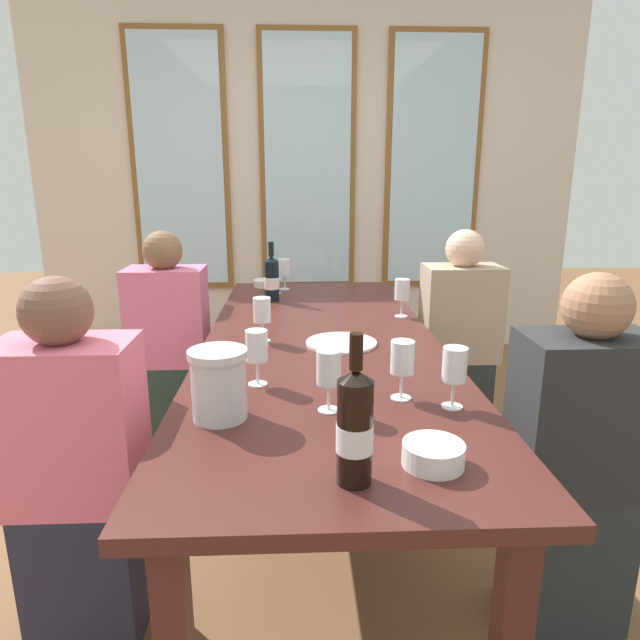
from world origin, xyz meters
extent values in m
plane|color=brown|center=(0.00, 0.00, 0.00)|extent=(12.00, 12.00, 0.00)
cube|color=beige|center=(0.00, 2.28, 1.45)|extent=(4.11, 0.06, 2.90)
cube|color=brown|center=(-0.95, 2.24, 1.45)|extent=(0.72, 0.03, 1.88)
cube|color=silver|center=(-0.95, 2.22, 1.45)|extent=(0.64, 0.01, 1.80)
cube|color=brown|center=(0.00, 2.24, 1.45)|extent=(0.72, 0.03, 1.88)
cube|color=silver|center=(0.00, 2.22, 1.45)|extent=(0.64, 0.01, 1.80)
cube|color=brown|center=(0.95, 2.24, 1.45)|extent=(0.72, 0.03, 1.88)
cube|color=silver|center=(0.95, 2.22, 1.45)|extent=(0.64, 0.01, 1.80)
cube|color=#481F1B|center=(0.00, 0.00, 0.72)|extent=(0.91, 2.39, 0.04)
cube|color=#481F1B|center=(-0.36, 1.10, 0.35)|extent=(0.07, 0.07, 0.70)
cube|color=#481F1B|center=(0.36, 1.10, 0.35)|extent=(0.07, 0.07, 0.70)
cylinder|color=white|center=(0.07, -0.05, 0.74)|extent=(0.27, 0.27, 0.01)
cylinder|color=silver|center=(-0.30, -0.69, 0.82)|extent=(0.14, 0.14, 0.17)
cylinder|color=silver|center=(-0.30, -0.69, 0.92)|extent=(0.16, 0.16, 0.02)
cylinder|color=black|center=(0.02, -1.02, 0.85)|extent=(0.07, 0.08, 0.23)
cone|color=black|center=(0.02, -1.02, 0.98)|extent=(0.07, 0.08, 0.02)
cylinder|color=black|center=(0.02, -1.02, 1.03)|extent=(0.03, 0.03, 0.08)
cylinder|color=silver|center=(0.02, -1.02, 0.84)|extent=(0.08, 0.08, 0.06)
cylinder|color=black|center=(-0.22, 0.72, 0.84)|extent=(0.07, 0.07, 0.20)
cone|color=black|center=(-0.22, 0.72, 0.96)|extent=(0.07, 0.07, 0.02)
cylinder|color=black|center=(-0.22, 0.72, 1.00)|extent=(0.03, 0.03, 0.08)
cylinder|color=silver|center=(-0.22, 0.72, 0.83)|extent=(0.08, 0.08, 0.06)
cylinder|color=white|center=(-0.28, 1.09, 0.76)|extent=(0.13, 0.13, 0.04)
cylinder|color=white|center=(0.20, -0.96, 0.77)|extent=(0.14, 0.14, 0.05)
cylinder|color=white|center=(-0.16, 1.00, 0.74)|extent=(0.06, 0.06, 0.00)
cylinder|color=white|center=(-0.16, 1.00, 0.78)|extent=(0.01, 0.01, 0.07)
cylinder|color=white|center=(-0.16, 1.00, 0.87)|extent=(0.07, 0.07, 0.09)
cylinder|color=#590C19|center=(-0.16, 1.00, 0.84)|extent=(0.06, 0.06, 0.03)
cylinder|color=white|center=(-0.21, 0.89, 0.74)|extent=(0.06, 0.06, 0.00)
cylinder|color=white|center=(-0.21, 0.89, 0.78)|extent=(0.01, 0.01, 0.07)
cylinder|color=white|center=(-0.21, 0.89, 0.87)|extent=(0.07, 0.07, 0.09)
cylinder|color=beige|center=(-0.21, 0.89, 0.84)|extent=(0.06, 0.06, 0.04)
cylinder|color=white|center=(0.33, -0.65, 0.74)|extent=(0.06, 0.06, 0.00)
cylinder|color=white|center=(0.33, -0.65, 0.78)|extent=(0.01, 0.01, 0.07)
cylinder|color=white|center=(0.33, -0.65, 0.87)|extent=(0.07, 0.07, 0.09)
cylinder|color=white|center=(-0.01, -0.66, 0.74)|extent=(0.06, 0.06, 0.00)
cylinder|color=white|center=(-0.01, -0.66, 0.78)|extent=(0.01, 0.01, 0.07)
cylinder|color=white|center=(-0.01, -0.66, 0.87)|extent=(0.07, 0.07, 0.09)
cylinder|color=white|center=(0.20, -0.59, 0.74)|extent=(0.06, 0.06, 0.00)
cylinder|color=white|center=(0.20, -0.59, 0.78)|extent=(0.01, 0.01, 0.07)
cylinder|color=white|center=(0.20, -0.59, 0.87)|extent=(0.07, 0.07, 0.09)
cylinder|color=#590C19|center=(0.20, -0.59, 0.84)|extent=(0.06, 0.06, 0.04)
cylinder|color=white|center=(0.38, 0.36, 0.74)|extent=(0.06, 0.06, 0.00)
cylinder|color=white|center=(0.38, 0.36, 0.78)|extent=(0.01, 0.01, 0.07)
cylinder|color=white|center=(0.38, 0.36, 0.87)|extent=(0.07, 0.07, 0.09)
cylinder|color=white|center=(-0.22, -0.46, 0.74)|extent=(0.06, 0.06, 0.00)
cylinder|color=white|center=(-0.22, -0.46, 0.78)|extent=(0.01, 0.01, 0.07)
cylinder|color=white|center=(-0.22, -0.46, 0.87)|extent=(0.07, 0.07, 0.09)
cylinder|color=white|center=(-0.23, 0.00, 0.74)|extent=(0.06, 0.06, 0.00)
cylinder|color=white|center=(-0.23, 0.00, 0.78)|extent=(0.01, 0.01, 0.07)
cylinder|color=white|center=(-0.23, 0.00, 0.87)|extent=(0.07, 0.07, 0.09)
cylinder|color=maroon|center=(-0.23, 0.00, 0.83)|extent=(0.06, 0.06, 0.02)
cube|color=#282739|center=(-0.74, -0.60, 0.23)|extent=(0.32, 0.24, 0.45)
cube|color=#E96B83|center=(-0.74, -0.60, 0.69)|extent=(0.38, 0.24, 0.48)
sphere|color=brown|center=(-0.74, -0.60, 1.02)|extent=(0.19, 0.19, 0.19)
cube|color=#2A3032|center=(0.74, -0.61, 0.23)|extent=(0.32, 0.24, 0.45)
cube|color=#282A2B|center=(0.74, -0.61, 0.69)|extent=(0.38, 0.24, 0.48)
sphere|color=#A27051|center=(0.74, -0.61, 1.02)|extent=(0.19, 0.19, 0.19)
cube|color=#273A32|center=(-0.74, 0.61, 0.23)|extent=(0.32, 0.24, 0.45)
cube|color=pink|center=(-0.74, 0.61, 0.69)|extent=(0.38, 0.24, 0.48)
sphere|color=brown|center=(-0.74, 0.61, 1.02)|extent=(0.19, 0.19, 0.19)
cube|color=#262F2D|center=(0.74, 0.61, 0.23)|extent=(0.32, 0.24, 0.45)
cube|color=tan|center=(0.74, 0.61, 0.69)|extent=(0.38, 0.24, 0.48)
sphere|color=beige|center=(0.74, 0.61, 1.02)|extent=(0.19, 0.19, 0.19)
camera|label=1|loc=(-0.10, -2.05, 1.37)|focal=30.88mm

